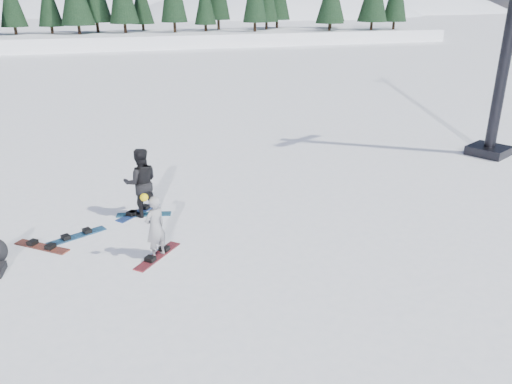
{
  "coord_description": "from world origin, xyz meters",
  "views": [
    {
      "loc": [
        -2.35,
        -11.64,
        5.69
      ],
      "look_at": [
        1.39,
        -0.55,
        1.1
      ],
      "focal_mm": 35.0,
      "sensor_mm": 36.0,
      "label": 1
    }
  ],
  "objects_px": {
    "snowboarder_woman": "(155,227)",
    "snowboard_loose_a": "(138,212)",
    "snowboarder_man": "(141,183)",
    "snowboard_loose_c": "(77,236)",
    "snowboard_loose_b": "(42,247)",
    "lift_tower": "(505,58)"
  },
  "relations": [
    {
      "from": "snowboarder_woman",
      "to": "snowboard_loose_a",
      "type": "bearing_deg",
      "value": -120.76
    },
    {
      "from": "snowboard_loose_b",
      "to": "snowboard_loose_a",
      "type": "height_order",
      "value": "same"
    },
    {
      "from": "snowboarder_woman",
      "to": "snowboarder_man",
      "type": "distance_m",
      "value": 2.55
    },
    {
      "from": "snowboard_loose_a",
      "to": "snowboarder_woman",
      "type": "bearing_deg",
      "value": -127.18
    },
    {
      "from": "snowboard_loose_c",
      "to": "snowboarder_man",
      "type": "bearing_deg",
      "value": 1.06
    },
    {
      "from": "lift_tower",
      "to": "snowboard_loose_a",
      "type": "relative_size",
      "value": 5.97
    },
    {
      "from": "snowboarder_woman",
      "to": "snowboard_loose_a",
      "type": "distance_m",
      "value": 2.85
    },
    {
      "from": "snowboard_loose_c",
      "to": "lift_tower",
      "type": "bearing_deg",
      "value": -15.07
    },
    {
      "from": "lift_tower",
      "to": "snowboarder_woman",
      "type": "distance_m",
      "value": 14.22
    },
    {
      "from": "lift_tower",
      "to": "snowboarder_man",
      "type": "bearing_deg",
      "value": 161.76
    },
    {
      "from": "snowboarder_woman",
      "to": "snowboard_loose_c",
      "type": "distance_m",
      "value": 2.59
    },
    {
      "from": "lift_tower",
      "to": "snowboarder_woman",
      "type": "relative_size",
      "value": 5.38
    },
    {
      "from": "snowboarder_man",
      "to": "snowboard_loose_c",
      "type": "relative_size",
      "value": 1.29
    },
    {
      "from": "snowboard_loose_a",
      "to": "snowboard_loose_c",
      "type": "bearing_deg",
      "value": 172.06
    },
    {
      "from": "snowboard_loose_a",
      "to": "snowboard_loose_b",
      "type": "bearing_deg",
      "value": 169.07
    },
    {
      "from": "lift_tower",
      "to": "snowboarder_man",
      "type": "height_order",
      "value": "lift_tower"
    },
    {
      "from": "snowboarder_man",
      "to": "snowboard_loose_b",
      "type": "height_order",
      "value": "snowboarder_man"
    },
    {
      "from": "snowboard_loose_b",
      "to": "snowboard_loose_a",
      "type": "bearing_deg",
      "value": 69.72
    },
    {
      "from": "lift_tower",
      "to": "snowboard_loose_a",
      "type": "bearing_deg",
      "value": 160.85
    },
    {
      "from": "snowboard_loose_b",
      "to": "snowboarder_woman",
      "type": "bearing_deg",
      "value": 12.79
    },
    {
      "from": "snowboarder_woman",
      "to": "snowboard_loose_c",
      "type": "xyz_separation_m",
      "value": [
        -1.79,
        1.71,
        -0.76
      ]
    },
    {
      "from": "snowboard_loose_c",
      "to": "snowboard_loose_b",
      "type": "height_order",
      "value": "same"
    }
  ]
}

